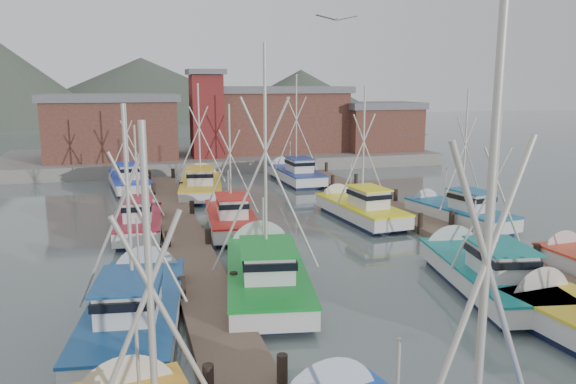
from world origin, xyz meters
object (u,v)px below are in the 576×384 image
object	(u,v)px
boat_12	(201,185)
boat_8	(230,218)
lookout_tower	(207,113)
boat_4	(265,271)

from	to	relation	value
boat_12	boat_8	bearing A→B (deg)	-80.65
lookout_tower	boat_4	size ratio (longest dim) A/B	0.79
lookout_tower	boat_12	xyz separation A→B (m)	(-2.36, -12.72, -4.87)
lookout_tower	boat_4	world-z (taller)	boat_4
boat_4	lookout_tower	bearing A→B (deg)	96.07
boat_8	boat_12	distance (m)	11.23
boat_8	boat_4	bearing A→B (deg)	-86.70
lookout_tower	boat_12	world-z (taller)	lookout_tower
boat_8	boat_12	bearing A→B (deg)	96.27
boat_8	boat_12	xyz separation A→B (m)	(-0.23, 11.23, 0.00)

